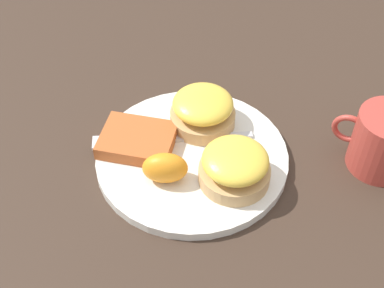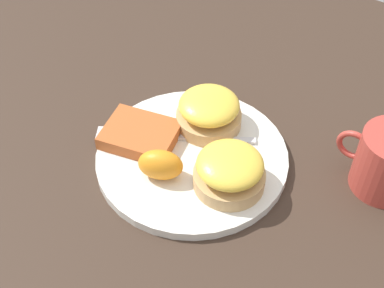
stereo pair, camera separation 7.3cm
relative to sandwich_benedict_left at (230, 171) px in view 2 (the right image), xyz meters
name	(u,v)px [view 2 (the right image)]	position (x,y,z in m)	size (l,w,h in m)	color
ground_plane	(192,161)	(0.07, -0.02, -0.04)	(1.10, 1.10, 0.00)	#38281E
plate	(192,157)	(0.07, -0.02, -0.03)	(0.27, 0.27, 0.01)	silver
sandwich_benedict_left	(230,171)	(0.00, 0.00, 0.00)	(0.09, 0.09, 0.05)	tan
sandwich_benedict_right	(209,111)	(0.08, -0.08, 0.00)	(0.09, 0.09, 0.05)	tan
hashbrown_patty	(140,135)	(0.15, 0.00, -0.02)	(0.10, 0.08, 0.02)	#B55829
orange_wedge	(161,165)	(0.08, 0.04, 0.00)	(0.06, 0.04, 0.04)	orange
fork	(165,137)	(0.12, -0.02, -0.02)	(0.21, 0.12, 0.00)	silver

